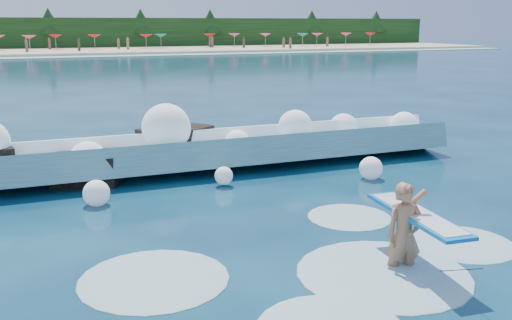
{
  "coord_description": "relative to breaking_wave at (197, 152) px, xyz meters",
  "views": [
    {
      "loc": [
        -3.04,
        -9.35,
        4.14
      ],
      "look_at": [
        1.5,
        2.0,
        1.2
      ],
      "focal_mm": 40.0,
      "sensor_mm": 36.0,
      "label": 1
    }
  ],
  "objects": [
    {
      "name": "beachgoers",
      "position": [
        2.09,
        68.63,
        0.62
      ],
      "size": [
        107.24,
        14.17,
        1.89
      ],
      "color": "#3F332D",
      "rests_on": "ground"
    },
    {
      "name": "ground",
      "position": [
        -1.37,
        -6.34,
        -0.48
      ],
      "size": [
        200.0,
        200.0,
        0.0
      ],
      "primitive_type": "plane",
      "color": "#07253D",
      "rests_on": "ground"
    },
    {
      "name": "rock_cluster",
      "position": [
        -3.49,
        0.38,
        -0.06
      ],
      "size": [
        8.15,
        3.26,
        1.31
      ],
      "color": "black",
      "rests_on": "ground"
    },
    {
      "name": "treeline",
      "position": [
        -1.37,
        81.66,
        2.02
      ],
      "size": [
        140.0,
        4.0,
        5.0
      ],
      "primitive_type": "cube",
      "color": "black",
      "rests_on": "ground"
    },
    {
      "name": "wet_band",
      "position": [
        -1.37,
        60.66,
        -0.44
      ],
      "size": [
        140.0,
        5.0,
        0.08
      ],
      "primitive_type": "cube",
      "color": "silver",
      "rests_on": "ground"
    },
    {
      "name": "beach_umbrellas",
      "position": [
        -1.24,
        73.7,
        1.77
      ],
      "size": [
        111.9,
        6.57,
        0.5
      ],
      "color": "#DE416F",
      "rests_on": "ground"
    },
    {
      "name": "surf_foam",
      "position": [
        0.42,
        -7.84,
        -0.48
      ],
      "size": [
        8.99,
        6.04,
        0.15
      ],
      "color": "silver",
      "rests_on": "ground"
    },
    {
      "name": "wave_spray",
      "position": [
        -0.84,
        -0.19,
        0.46
      ],
      "size": [
        15.34,
        4.16,
        1.94
      ],
      "color": "white",
      "rests_on": "ground"
    },
    {
      "name": "beach",
      "position": [
        -1.37,
        71.66,
        -0.28
      ],
      "size": [
        140.0,
        20.0,
        0.4
      ],
      "primitive_type": "cube",
      "color": "tan",
      "rests_on": "ground"
    },
    {
      "name": "surfer_with_board",
      "position": [
        1.41,
        -8.11,
        0.21
      ],
      "size": [
        1.05,
        2.99,
        1.85
      ],
      "color": "#AA734F",
      "rests_on": "ground"
    },
    {
      "name": "breaking_wave",
      "position": [
        0.0,
        0.0,
        0.0
      ],
      "size": [
        15.87,
        2.57,
        1.37
      ],
      "color": "teal",
      "rests_on": "ground"
    }
  ]
}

